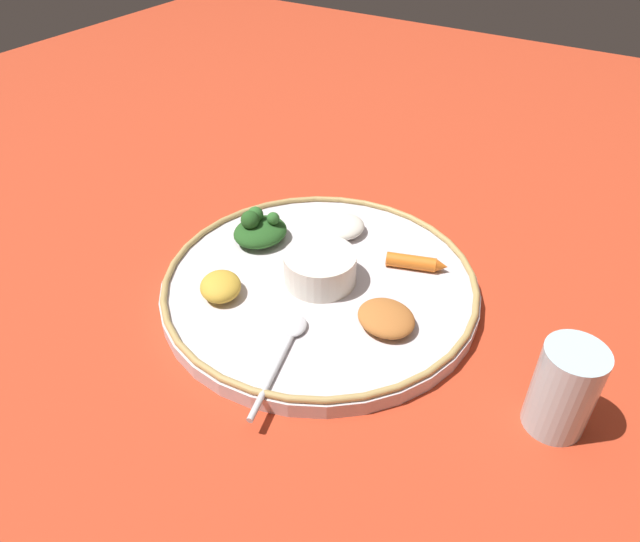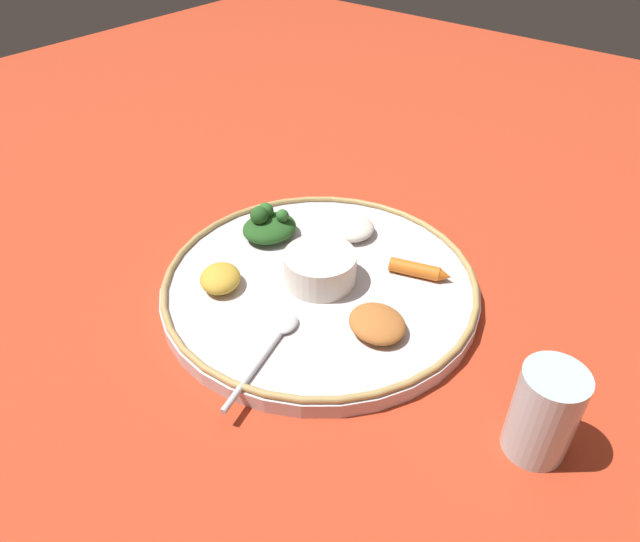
# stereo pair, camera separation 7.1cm
# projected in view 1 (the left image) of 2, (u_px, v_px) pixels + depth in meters

# --- Properties ---
(ground_plane) EXTENTS (2.40, 2.40, 0.00)m
(ground_plane) POSITION_uv_depth(u_px,v_px,m) (320.00, 292.00, 0.73)
(ground_plane) COLOR #B7381E
(platter) EXTENTS (0.39, 0.39, 0.02)m
(platter) POSITION_uv_depth(u_px,v_px,m) (320.00, 286.00, 0.73)
(platter) COLOR silver
(platter) RESTS_ON ground_plane
(platter_rim) EXTENTS (0.39, 0.39, 0.01)m
(platter_rim) POSITION_uv_depth(u_px,v_px,m) (320.00, 279.00, 0.72)
(platter_rim) COLOR tan
(platter_rim) RESTS_ON platter
(center_bowl) EXTENTS (0.09, 0.09, 0.04)m
(center_bowl) POSITION_uv_depth(u_px,v_px,m) (320.00, 267.00, 0.71)
(center_bowl) COLOR silver
(center_bowl) RESTS_ON platter
(spoon) EXTENTS (0.15, 0.05, 0.01)m
(spoon) POSITION_uv_depth(u_px,v_px,m) (286.00, 347.00, 0.62)
(spoon) COLOR silver
(spoon) RESTS_ON platter
(greens_pile) EXTENTS (0.09, 0.08, 0.05)m
(greens_pile) POSITION_uv_depth(u_px,v_px,m) (260.00, 229.00, 0.78)
(greens_pile) COLOR #23511E
(greens_pile) RESTS_ON platter
(carrot_near_spoon) EXTENTS (0.04, 0.08, 0.02)m
(carrot_near_spoon) POSITION_uv_depth(u_px,v_px,m) (416.00, 263.00, 0.73)
(carrot_near_spoon) COLOR orange
(carrot_near_spoon) RESTS_ON platter
(mound_chickpea) EXTENTS (0.08, 0.08, 0.02)m
(mound_chickpea) POSITION_uv_depth(u_px,v_px,m) (386.00, 318.00, 0.65)
(mound_chickpea) COLOR #B2662D
(mound_chickpea) RESTS_ON platter
(mound_lentil_yellow) EXTENTS (0.08, 0.07, 0.03)m
(mound_lentil_yellow) POSITION_uv_depth(u_px,v_px,m) (221.00, 286.00, 0.69)
(mound_lentil_yellow) COLOR gold
(mound_lentil_yellow) RESTS_ON platter
(mound_rice_white) EXTENTS (0.07, 0.06, 0.02)m
(mound_rice_white) POSITION_uv_depth(u_px,v_px,m) (343.00, 227.00, 0.79)
(mound_rice_white) COLOR silver
(mound_rice_white) RESTS_ON platter
(drinking_glass) EXTENTS (0.06, 0.06, 0.10)m
(drinking_glass) POSITION_uv_depth(u_px,v_px,m) (562.00, 394.00, 0.55)
(drinking_glass) COLOR silver
(drinking_glass) RESTS_ON ground_plane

